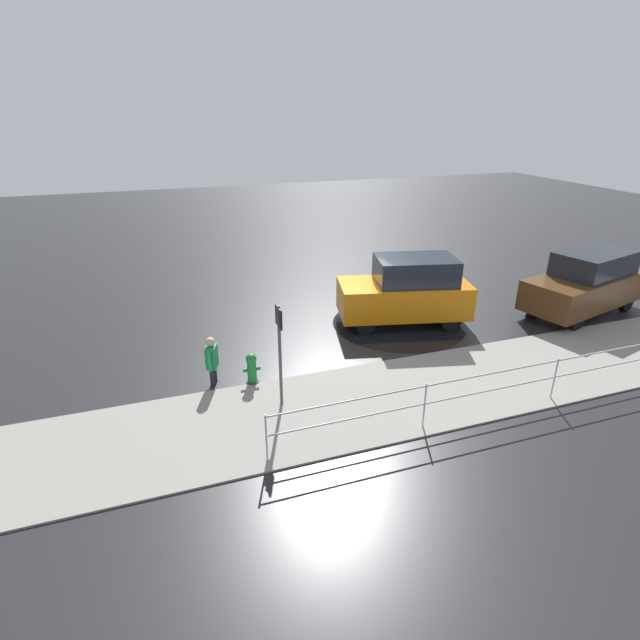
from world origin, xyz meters
The scene contains 9 objects.
ground_plane centered at (0.00, 0.00, 0.00)m, with size 60.00×60.00×0.00m, color black.
kerb_strip centered at (0.00, 4.20, 0.02)m, with size 24.00×3.20×0.04m, color gray.
moving_hatchback centered at (-1.38, 0.41, 1.03)m, with size 4.19×2.56×2.06m.
parked_sedan centered at (-7.20, 1.53, 1.00)m, with size 4.60×2.75×1.98m.
fire_hydrant centered at (3.88, 2.54, 0.40)m, with size 0.42×0.31×0.80m.
pedestrian centered at (4.76, 2.22, 0.68)m, with size 0.35×0.54×1.22m.
metal_railing centered at (-0.75, 5.48, 0.74)m, with size 10.00×0.04×1.05m.
sign_post centered at (3.46, 3.69, 1.58)m, with size 0.07×0.44×2.40m.
puddle_patch centered at (-1.14, 0.47, 0.00)m, with size 4.08×4.08×0.01m, color black.
Camera 1 is at (5.79, 12.98, 6.18)m, focal length 28.00 mm.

